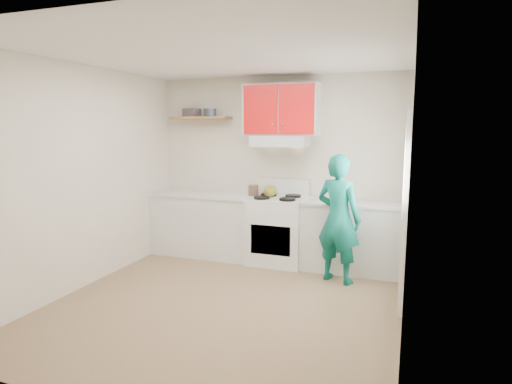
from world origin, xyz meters
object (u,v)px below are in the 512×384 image
at_px(stove, 277,230).
at_px(kettle, 270,191).
at_px(person, 338,219).
at_px(tin, 210,113).
at_px(crock, 253,191).

distance_m(stove, kettle, 0.56).
bearing_deg(person, tin, 3.14).
bearing_deg(stove, crock, 168.85).
bearing_deg(tin, kettle, -5.47).
distance_m(tin, crock, 1.32).
bearing_deg(crock, person, -22.63).
height_order(stove, tin, tin).
bearing_deg(tin, crock, -6.84).
xyz_separation_m(tin, kettle, (0.95, -0.09, -1.09)).
height_order(tin, person, tin).
height_order(stove, kettle, kettle).
bearing_deg(person, crock, -2.14).
relative_size(tin, person, 0.12).
relative_size(stove, crock, 5.38).
height_order(tin, crock, tin).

